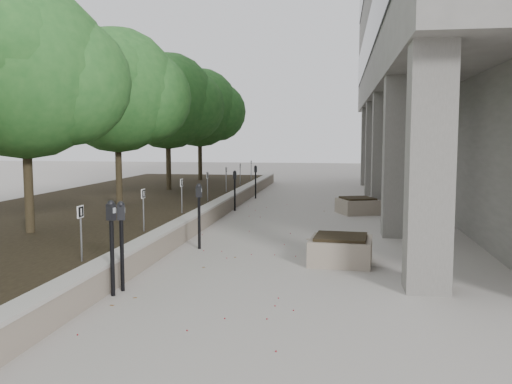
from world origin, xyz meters
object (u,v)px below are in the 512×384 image
Objects in this scene: parking_meter_1 at (122,246)px; parking_meter_2 at (112,248)px; crabapple_tree_4 at (168,121)px; parking_meter_4 at (235,191)px; crabapple_tree_5 at (200,124)px; parking_meter_3 at (199,216)px; crabapple_tree_3 at (117,117)px; planter_front at (341,249)px; planter_back at (358,205)px; crabapple_tree_2 at (25,109)px; parking_meter_5 at (256,182)px.

parking_meter_2 reaches higher than parking_meter_1.
parking_meter_4 is (3.25, -2.89, -2.43)m from crabapple_tree_4.
parking_meter_3 is at bearing -75.59° from crabapple_tree_5.
crabapple_tree_3 is at bearing 129.30° from parking_meter_3.
parking_meter_4 reaches higher than planter_front.
planter_back is at bearing -47.26° from crabapple_tree_5.
crabapple_tree_3 and crabapple_tree_4 have the same top height.
parking_meter_1 is (3.29, -17.79, -2.38)m from crabapple_tree_5.
crabapple_tree_2 is 1.00× the size of crabapple_tree_4.
crabapple_tree_3 is 4.72× the size of planter_back.
crabapple_tree_3 reaches higher than parking_meter_2.
parking_meter_1 is 0.29m from parking_meter_2.
planter_back is (4.07, 9.82, -0.47)m from parking_meter_1.
crabapple_tree_2 is 1.00× the size of crabapple_tree_5.
crabapple_tree_2 is at bearing 178.01° from planter_front.
planter_front is (6.82, -5.24, -2.84)m from crabapple_tree_3.
planter_front is (3.57, 2.84, -0.48)m from parking_meter_2.
crabapple_tree_4 is 10.27m from parking_meter_3.
crabapple_tree_2 is at bearing 155.59° from parking_meter_2.
parking_meter_4 is at bearing -41.62° from crabapple_tree_4.
crabapple_tree_5 is at bearing 90.00° from crabapple_tree_3.
crabapple_tree_4 is 3.56× the size of parking_meter_2.
planter_back is (3.69, 6.32, -0.47)m from parking_meter_3.
planter_front is at bearing -83.64° from parking_meter_5.
parking_meter_1 is 3.52m from parking_meter_3.
parking_meter_4 is (3.25, 2.11, -2.43)m from crabapple_tree_3.
crabapple_tree_4 is at bearing -175.98° from parking_meter_5.
parking_meter_1 is 10.64m from planter_back.
crabapple_tree_5 is at bearing 104.91° from parking_meter_4.
crabapple_tree_4 reaches higher than parking_meter_4.
parking_meter_2 is 1.27× the size of planter_front.
crabapple_tree_2 is 3.95× the size of parking_meter_4.
crabapple_tree_2 and crabapple_tree_3 have the same top height.
crabapple_tree_2 is 3.67× the size of parking_meter_1.
crabapple_tree_4 and crabapple_tree_5 have the same top height.
crabapple_tree_5 is 8.87m from parking_meter_4.
crabapple_tree_5 is 18.24m from parking_meter_1.
parking_meter_2 is 4.59m from planter_front.
parking_meter_1 reaches higher than parking_meter_3.
parking_meter_5 is at bearing 135.87° from planter_back.
crabapple_tree_2 reaches higher than parking_meter_5.
crabapple_tree_4 is 8.44m from planter_back.
crabapple_tree_3 reaches higher than parking_meter_3.
parking_meter_2 is at bearing -119.47° from parking_meter_1.
crabapple_tree_2 reaches higher than planter_back.
parking_meter_5 is 11.66m from planter_front.
crabapple_tree_4 is 1.00× the size of crabapple_tree_5.
parking_meter_4 is at bearing 33.03° from crabapple_tree_3.
parking_meter_4 is at bearing 65.44° from crabapple_tree_2.
crabapple_tree_3 is at bearing -90.00° from crabapple_tree_5.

